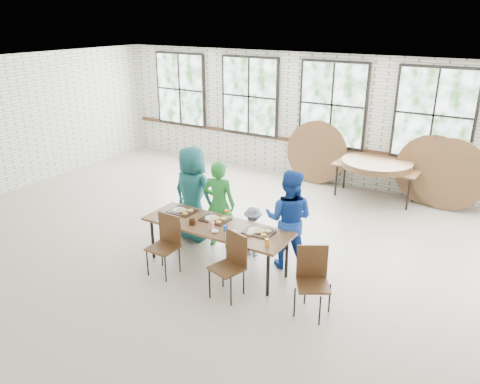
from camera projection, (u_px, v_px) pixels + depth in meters
The scene contains 13 objects.
room at pixel (332, 107), 10.69m from camera, with size 12.00×12.00×12.00m.
dining_table at pixel (217, 228), 7.30m from camera, with size 2.41×0.82×0.74m.
chair_near_left at pixel (166, 239), 7.22m from camera, with size 0.42×0.41×0.95m.
chair_near_right at pixel (232, 259), 6.63m from camera, with size 0.52×0.50×0.95m.
chair_spare at pixel (313, 275), 6.24m from camera, with size 0.57×0.56×0.95m.
adult_teal at pixel (193, 194), 8.22m from camera, with size 0.84×0.54×1.71m, color #196257.
adult_green at pixel (219, 204), 7.97m from camera, with size 0.57×0.37×1.56m, color #22822E.
toddler at pixel (253, 231), 7.77m from camera, with size 0.56×0.32×0.87m, color #14233F.
adult_blue at pixel (289, 219), 7.32m from camera, with size 0.79×0.61×1.62m, color #163D9E.
storage_table at pixel (376, 169), 10.09m from camera, with size 1.82×0.81×0.74m.
tabletop_clutter at pixel (220, 225), 7.21m from camera, with size 2.04×0.65×0.11m.
round_tops_stacked at pixel (377, 164), 10.04m from camera, with size 1.50×1.50×0.13m.
round_tops_leaning at pixel (395, 166), 10.13m from camera, with size 4.46×0.36×1.49m.
Camera 1 is at (3.79, -5.77, 3.82)m, focal length 35.00 mm.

